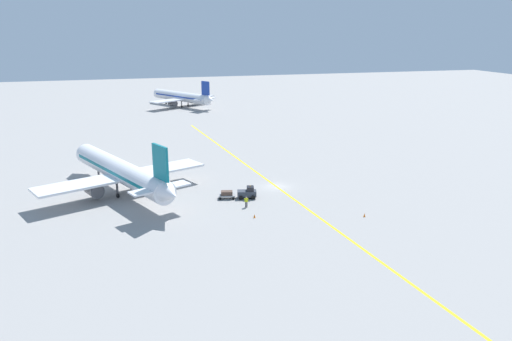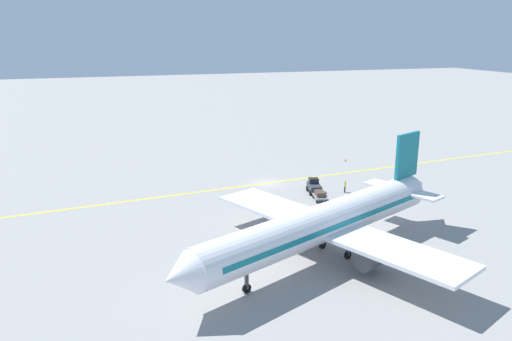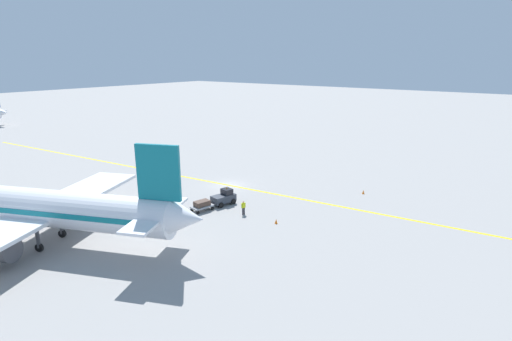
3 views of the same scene
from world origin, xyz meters
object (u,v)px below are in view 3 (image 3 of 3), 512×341
Objects in this scene: baggage_cart_trailing at (202,205)px; traffic_cone_near_nose at (276,221)px; airplane_at_gate at (33,208)px; traffic_cone_mid_apron at (363,192)px; baggage_tug_dark at (224,197)px; ground_crew_worker at (243,207)px.

baggage_cart_trailing reaches higher than traffic_cone_near_nose.
airplane_at_gate is at bearing 137.32° from traffic_cone_near_nose.
traffic_cone_mid_apron is (17.38, -13.28, -0.49)m from baggage_cart_trailing.
airplane_at_gate is 61.48× the size of traffic_cone_mid_apron.
baggage_cart_trailing reaches higher than traffic_cone_mid_apron.
ground_crew_worker is (-1.26, -4.06, 0.01)m from baggage_tug_dark.
baggage_tug_dark is 1.15× the size of baggage_cart_trailing.
ground_crew_worker is at bearing 90.18° from traffic_cone_near_nose.
airplane_at_gate is 20.13× the size of ground_crew_worker.
baggage_tug_dark reaches higher than baggage_cart_trailing.
airplane_at_gate is 61.48× the size of traffic_cone_near_nose.
traffic_cone_mid_apron is (14.16, -12.57, -0.63)m from baggage_tug_dark.
airplane_at_gate is 39.26m from traffic_cone_mid_apron.
traffic_cone_near_nose is at bearing 165.62° from traffic_cone_mid_apron.
baggage_cart_trailing is at bearing -24.30° from airplane_at_gate.
ground_crew_worker is at bearing 151.08° from traffic_cone_mid_apron.
ground_crew_worker is 3.05× the size of traffic_cone_mid_apron.
airplane_at_gate is 17.74m from baggage_cart_trailing.
airplane_at_gate is 24.62m from traffic_cone_near_nose.
traffic_cone_mid_apron is (15.42, -8.52, -0.63)m from ground_crew_worker.
baggage_cart_trailing is 5.16× the size of traffic_cone_near_nose.
baggage_cart_trailing is 5.16× the size of traffic_cone_mid_apron.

